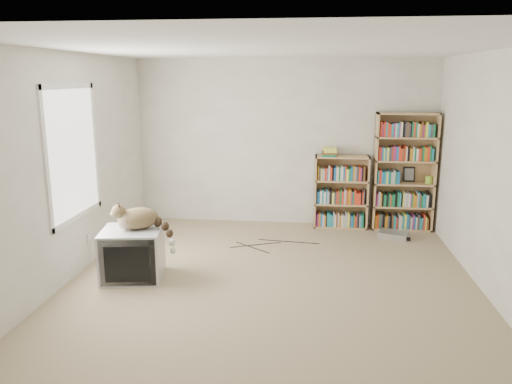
# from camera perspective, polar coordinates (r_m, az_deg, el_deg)

# --- Properties ---
(floor) EXTENTS (4.50, 5.00, 0.01)m
(floor) POSITION_cam_1_polar(r_m,az_deg,el_deg) (5.53, 1.70, -10.72)
(floor) COLOR tan
(floor) RESTS_ON ground
(wall_back) EXTENTS (4.50, 0.02, 2.50)m
(wall_back) POSITION_cam_1_polar(r_m,az_deg,el_deg) (7.62, 3.31, 5.61)
(wall_back) COLOR white
(wall_back) RESTS_ON floor
(wall_front) EXTENTS (4.50, 0.02, 2.50)m
(wall_front) POSITION_cam_1_polar(r_m,az_deg,el_deg) (2.76, -2.43, -7.63)
(wall_front) COLOR white
(wall_front) RESTS_ON floor
(wall_left) EXTENTS (0.02, 5.00, 2.50)m
(wall_left) POSITION_cam_1_polar(r_m,az_deg,el_deg) (5.78, -21.04, 2.43)
(wall_left) COLOR white
(wall_left) RESTS_ON floor
(wall_right) EXTENTS (0.02, 5.00, 2.50)m
(wall_right) POSITION_cam_1_polar(r_m,az_deg,el_deg) (5.46, 26.03, 1.40)
(wall_right) COLOR white
(wall_right) RESTS_ON floor
(ceiling) EXTENTS (4.50, 5.00, 0.02)m
(ceiling) POSITION_cam_1_polar(r_m,az_deg,el_deg) (5.07, 1.89, 16.11)
(ceiling) COLOR white
(ceiling) RESTS_ON wall_back
(window) EXTENTS (0.02, 1.22, 1.52)m
(window) POSITION_cam_1_polar(r_m,az_deg,el_deg) (5.93, -20.18, 4.21)
(window) COLOR white
(window) RESTS_ON wall_left
(crt_tv) EXTENTS (0.74, 0.68, 0.57)m
(crt_tv) POSITION_cam_1_polar(r_m,az_deg,el_deg) (5.83, -13.91, -6.87)
(crt_tv) COLOR #B0B0B3
(crt_tv) RESTS_ON floor
(cat) EXTENTS (0.75, 0.46, 0.53)m
(cat) POSITION_cam_1_polar(r_m,az_deg,el_deg) (5.70, -12.75, -3.31)
(cat) COLOR #362816
(cat) RESTS_ON crt_tv
(bookcase_tall) EXTENTS (0.87, 0.30, 1.73)m
(bookcase_tall) POSITION_cam_1_polar(r_m,az_deg,el_deg) (7.66, 16.53, 1.92)
(bookcase_tall) COLOR tan
(bookcase_tall) RESTS_ON floor
(bookcase_short) EXTENTS (0.79, 0.30, 1.09)m
(bookcase_short) POSITION_cam_1_polar(r_m,az_deg,el_deg) (7.62, 9.67, -0.27)
(bookcase_short) COLOR tan
(bookcase_short) RESTS_ON floor
(book_stack) EXTENTS (0.22, 0.28, 0.12)m
(book_stack) POSITION_cam_1_polar(r_m,az_deg,el_deg) (7.46, 8.44, 4.58)
(book_stack) COLOR red
(book_stack) RESTS_ON bookcase_short
(green_mug) EXTENTS (0.10, 0.10, 0.11)m
(green_mug) POSITION_cam_1_polar(r_m,az_deg,el_deg) (7.73, 19.13, 1.36)
(green_mug) COLOR #93CC3A
(green_mug) RESTS_ON bookcase_tall
(framed_print) EXTENTS (0.17, 0.05, 0.22)m
(framed_print) POSITION_cam_1_polar(r_m,az_deg,el_deg) (7.76, 17.09, 1.96)
(framed_print) COLOR black
(framed_print) RESTS_ON bookcase_tall
(dvd_player) EXTENTS (0.46, 0.39, 0.09)m
(dvd_player) POSITION_cam_1_polar(r_m,az_deg,el_deg) (7.36, 15.44, -4.73)
(dvd_player) COLOR #B1B1B6
(dvd_player) RESTS_ON floor
(wall_outlet) EXTENTS (0.01, 0.08, 0.13)m
(wall_outlet) POSITION_cam_1_polar(r_m,az_deg,el_deg) (6.36, -18.55, -5.12)
(wall_outlet) COLOR silver
(wall_outlet) RESTS_ON wall_left
(floor_cables) EXTENTS (1.20, 0.70, 0.01)m
(floor_cables) POSITION_cam_1_polar(r_m,az_deg,el_deg) (6.92, -0.05, -5.73)
(floor_cables) COLOR black
(floor_cables) RESTS_ON floor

